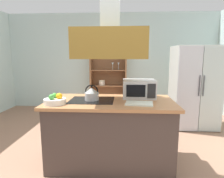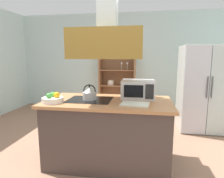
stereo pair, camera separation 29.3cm
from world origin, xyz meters
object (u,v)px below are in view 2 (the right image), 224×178
object	(u,v)px
microwave	(138,89)
fruit_bowl	(53,99)
refrigerator	(203,88)
kettle	(90,93)
dish_cabinet	(117,83)
cutting_board	(135,104)

from	to	relation	value
microwave	fruit_bowl	xyz separation A→B (m)	(-1.08, -0.45, -0.08)
refrigerator	kettle	distance (m)	2.49
dish_cabinet	cutting_board	bearing A→B (deg)	-78.41
dish_cabinet	microwave	xyz separation A→B (m)	(0.65, -2.64, 0.27)
kettle	cutting_board	size ratio (longest dim) A/B	0.63
refrigerator	kettle	bearing A→B (deg)	-140.93
cutting_board	microwave	size ratio (longest dim) A/B	0.74
refrigerator	dish_cabinet	world-z (taller)	dish_cabinet
dish_cabinet	refrigerator	bearing A→B (deg)	-33.87
refrigerator	microwave	distance (m)	1.87
kettle	microwave	xyz separation A→B (m)	(0.65, 0.21, 0.04)
cutting_board	refrigerator	bearing A→B (deg)	53.29
kettle	cutting_board	bearing A→B (deg)	-15.62
dish_cabinet	cutting_board	world-z (taller)	dish_cabinet
cutting_board	microwave	xyz separation A→B (m)	(0.03, 0.38, 0.12)
dish_cabinet	cutting_board	distance (m)	3.09
dish_cabinet	kettle	distance (m)	2.86
microwave	refrigerator	bearing A→B (deg)	46.82
dish_cabinet	fruit_bowl	bearing A→B (deg)	-97.96
dish_cabinet	cutting_board	xyz separation A→B (m)	(0.62, -3.03, 0.15)
cutting_board	microwave	distance (m)	0.40
refrigerator	fruit_bowl	distance (m)	2.96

